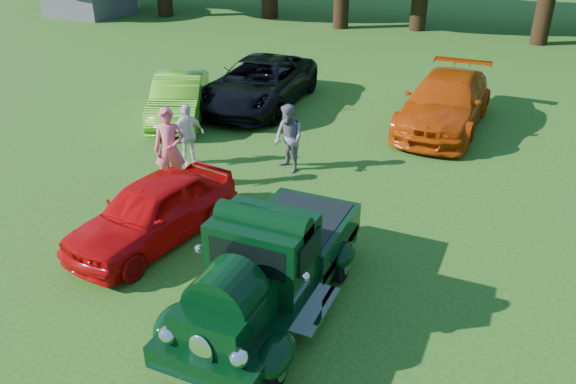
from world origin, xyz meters
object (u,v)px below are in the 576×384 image
at_px(back_car_black, 259,83).
at_px(back_car_orange, 445,102).
at_px(hero_pickup, 270,268).
at_px(back_car_lime, 179,98).
at_px(spectator_pink, 170,149).
at_px(spectator_white, 187,135).
at_px(red_convertible, 153,211).
at_px(spectator_grey, 289,139).

distance_m(back_car_black, back_car_orange, 5.96).
bearing_deg(hero_pickup, back_car_lime, 132.39).
bearing_deg(spectator_pink, back_car_black, 69.80).
bearing_deg(hero_pickup, back_car_black, 117.52).
height_order(back_car_black, spectator_white, spectator_white).
distance_m(red_convertible, back_car_orange, 9.71).
xyz_separation_m(hero_pickup, spectator_pink, (-4.02, 3.07, 0.21)).
distance_m(red_convertible, spectator_pink, 2.35).
relative_size(red_convertible, spectator_white, 2.38).
distance_m(hero_pickup, spectator_pink, 5.07).
bearing_deg(red_convertible, spectator_white, 121.70).
relative_size(back_car_black, spectator_pink, 2.86).
height_order(hero_pickup, back_car_orange, hero_pickup).
bearing_deg(back_car_orange, hero_pickup, -94.91).
relative_size(back_car_lime, spectator_pink, 2.13).
distance_m(red_convertible, back_car_lime, 7.14).
bearing_deg(spectator_grey, hero_pickup, -37.48).
bearing_deg(red_convertible, spectator_grey, 84.33).
height_order(back_car_orange, spectator_white, spectator_white).
xyz_separation_m(back_car_lime, spectator_white, (2.12, -2.78, 0.11)).
bearing_deg(spectator_pink, hero_pickup, -65.43).
relative_size(hero_pickup, back_car_black, 0.82).
distance_m(back_car_black, spectator_grey, 5.25).
distance_m(hero_pickup, spectator_grey, 5.43).
bearing_deg(back_car_lime, back_car_orange, -6.71).
distance_m(red_convertible, back_car_black, 8.63).
xyz_separation_m(back_car_black, spectator_grey, (2.97, -4.32, 0.07)).
height_order(back_car_black, spectator_grey, spectator_grey).
xyz_separation_m(back_car_black, spectator_white, (0.47, -5.01, 0.02)).
bearing_deg(spectator_pink, red_convertible, -92.08).
bearing_deg(back_car_orange, spectator_pink, -125.84).
distance_m(hero_pickup, red_convertible, 3.16).
distance_m(red_convertible, spectator_white, 3.70).
distance_m(spectator_pink, spectator_grey, 2.91).
relative_size(hero_pickup, back_car_orange, 0.85).
bearing_deg(hero_pickup, spectator_white, 135.24).
height_order(red_convertible, back_car_lime, back_car_lime).
relative_size(hero_pickup, red_convertible, 1.20).
bearing_deg(back_car_lime, spectator_grey, -50.13).
relative_size(back_car_lime, spectator_grey, 2.45).
xyz_separation_m(red_convertible, spectator_white, (-1.42, 3.41, 0.15)).
bearing_deg(hero_pickup, red_convertible, 161.96).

